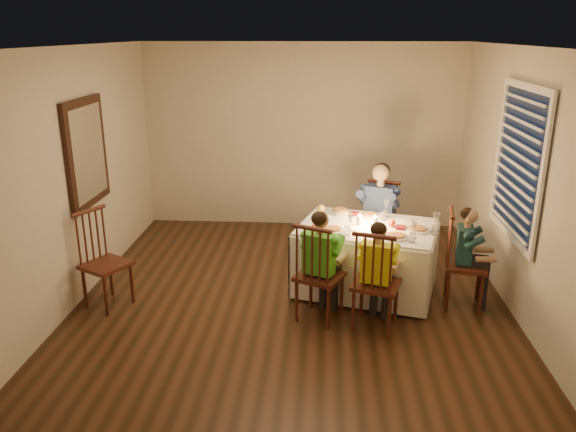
# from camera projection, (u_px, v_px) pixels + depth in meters

# --- Properties ---
(ground) EXTENTS (5.00, 5.00, 0.00)m
(ground) POSITION_uv_depth(u_px,v_px,m) (292.00, 299.00, 6.02)
(ground) COLOR black
(ground) RESTS_ON ground
(wall_left) EXTENTS (0.02, 5.00, 2.60)m
(wall_left) POSITION_uv_depth(u_px,v_px,m) (74.00, 178.00, 5.75)
(wall_left) COLOR #BAAF9E
(wall_left) RESTS_ON ground
(wall_right) EXTENTS (0.02, 5.00, 2.60)m
(wall_right) POSITION_uv_depth(u_px,v_px,m) (523.00, 185.00, 5.47)
(wall_right) COLOR #BAAF9E
(wall_right) RESTS_ON ground
(wall_back) EXTENTS (4.50, 0.02, 2.60)m
(wall_back) POSITION_uv_depth(u_px,v_px,m) (303.00, 137.00, 7.98)
(wall_back) COLOR #BAAF9E
(wall_back) RESTS_ON ground
(ceiling) EXTENTS (5.00, 5.00, 0.00)m
(ceiling) POSITION_uv_depth(u_px,v_px,m) (293.00, 46.00, 5.20)
(ceiling) COLOR white
(ceiling) RESTS_ON wall_back
(dining_table) EXTENTS (1.67, 1.38, 0.72)m
(dining_table) POSITION_uv_depth(u_px,v_px,m) (367.00, 245.00, 6.06)
(dining_table) COLOR silver
(dining_table) RESTS_ON ground
(chair_adult) EXTENTS (0.53, 0.52, 1.03)m
(chair_adult) POSITION_uv_depth(u_px,v_px,m) (376.00, 264.00, 6.91)
(chair_adult) COLOR #3D1510
(chair_adult) RESTS_ON ground
(chair_near_left) EXTENTS (0.55, 0.54, 1.03)m
(chair_near_left) POSITION_uv_depth(u_px,v_px,m) (319.00, 318.00, 5.63)
(chair_near_left) COLOR #3D1510
(chair_near_left) RESTS_ON ground
(chair_near_right) EXTENTS (0.52, 0.51, 1.03)m
(chair_near_right) POSITION_uv_depth(u_px,v_px,m) (374.00, 327.00, 5.45)
(chair_near_right) COLOR #3D1510
(chair_near_right) RESTS_ON ground
(chair_end) EXTENTS (0.47, 0.48, 1.03)m
(chair_end) POSITION_uv_depth(u_px,v_px,m) (461.00, 305.00, 5.89)
(chair_end) COLOR #3D1510
(chair_end) RESTS_ON ground
(chair_extra) EXTENTS (0.56, 0.57, 1.03)m
(chair_extra) POSITION_uv_depth(u_px,v_px,m) (110.00, 305.00, 5.89)
(chair_extra) COLOR #3D1510
(chair_extra) RESTS_ON ground
(adult) EXTENTS (0.59, 0.56, 1.27)m
(adult) POSITION_uv_depth(u_px,v_px,m) (376.00, 264.00, 6.91)
(adult) COLOR navy
(adult) RESTS_ON ground
(child_green) EXTENTS (0.50, 0.48, 1.13)m
(child_green) POSITION_uv_depth(u_px,v_px,m) (319.00, 318.00, 5.63)
(child_green) COLOR green
(child_green) RESTS_ON ground
(child_yellow) EXTENTS (0.45, 0.43, 1.09)m
(child_yellow) POSITION_uv_depth(u_px,v_px,m) (374.00, 327.00, 5.45)
(child_yellow) COLOR yellow
(child_yellow) RESTS_ON ground
(child_teal) EXTENTS (0.38, 0.40, 1.06)m
(child_teal) POSITION_uv_depth(u_px,v_px,m) (461.00, 305.00, 5.89)
(child_teal) COLOR #193A40
(child_teal) RESTS_ON ground
(setting_adult) EXTENTS (0.32, 0.32, 0.02)m
(setting_adult) POSITION_uv_depth(u_px,v_px,m) (370.00, 216.00, 6.29)
(setting_adult) COLOR silver
(setting_adult) RESTS_ON dining_table
(setting_green) EXTENTS (0.32, 0.32, 0.02)m
(setting_green) POSITION_uv_depth(u_px,v_px,m) (333.00, 230.00, 5.84)
(setting_green) COLOR silver
(setting_green) RESTS_ON dining_table
(setting_yellow) EXTENTS (0.32, 0.32, 0.02)m
(setting_yellow) POSITION_uv_depth(u_px,v_px,m) (396.00, 237.00, 5.65)
(setting_yellow) COLOR silver
(setting_yellow) RESTS_ON dining_table
(setting_teal) EXTENTS (0.32, 0.32, 0.02)m
(setting_teal) POSITION_uv_depth(u_px,v_px,m) (418.00, 230.00, 5.85)
(setting_teal) COLOR silver
(setting_teal) RESTS_ON dining_table
(candle_left) EXTENTS (0.06, 0.06, 0.10)m
(candle_left) POSITION_uv_depth(u_px,v_px,m) (359.00, 220.00, 6.01)
(candle_left) COLOR white
(candle_left) RESTS_ON dining_table
(candle_right) EXTENTS (0.06, 0.06, 0.10)m
(candle_right) POSITION_uv_depth(u_px,v_px,m) (375.00, 222.00, 5.96)
(candle_right) COLOR white
(candle_right) RESTS_ON dining_table
(squash) EXTENTS (0.09, 0.09, 0.09)m
(squash) POSITION_uv_depth(u_px,v_px,m) (321.00, 208.00, 6.44)
(squash) COLOR gold
(squash) RESTS_ON dining_table
(orange_fruit) EXTENTS (0.08, 0.08, 0.08)m
(orange_fruit) POSITION_uv_depth(u_px,v_px,m) (392.00, 223.00, 5.95)
(orange_fruit) COLOR #FF5615
(orange_fruit) RESTS_ON dining_table
(serving_bowl) EXTENTS (0.20, 0.20, 0.05)m
(serving_bowl) POSITION_uv_depth(u_px,v_px,m) (340.00, 213.00, 6.35)
(serving_bowl) COLOR silver
(serving_bowl) RESTS_ON dining_table
(wall_mirror) EXTENTS (0.06, 0.95, 1.15)m
(wall_mirror) POSITION_uv_depth(u_px,v_px,m) (87.00, 153.00, 5.97)
(wall_mirror) COLOR black
(wall_mirror) RESTS_ON wall_left
(window_blinds) EXTENTS (0.07, 1.34, 1.54)m
(window_blinds) POSITION_uv_depth(u_px,v_px,m) (517.00, 163.00, 5.51)
(window_blinds) COLOR black
(window_blinds) RESTS_ON wall_right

